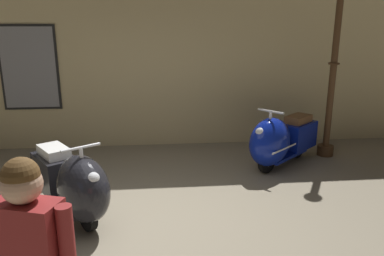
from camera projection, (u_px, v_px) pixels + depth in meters
ground_plane at (147, 230)px, 4.05m from camera, size 60.00×60.00×0.00m
showroom_back_wall at (140, 49)px, 6.65m from camera, size 18.00×0.63×3.64m
scooter_0 at (74, 184)px, 4.17m from camera, size 1.27×1.57×0.97m
scooter_1 at (279, 140)px, 5.78m from camera, size 1.53×1.41×0.99m
lamppost at (333, 71)px, 6.08m from camera, size 0.28×0.28×3.02m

